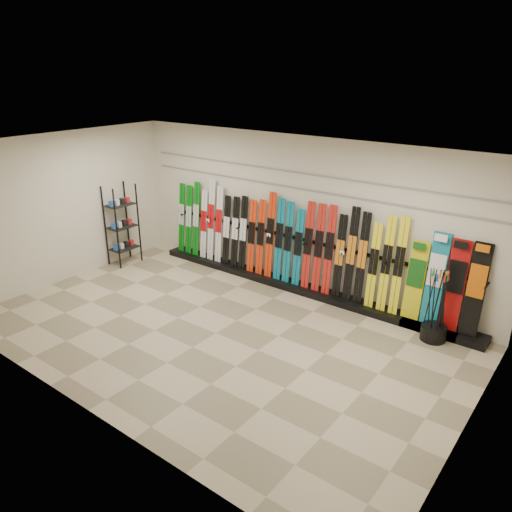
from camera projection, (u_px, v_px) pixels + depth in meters
The scene contains 13 objects.
floor at pixel (216, 333), 8.35m from camera, with size 8.00×8.00×0.00m, color #85785C.
back_wall at pixel (299, 214), 9.67m from camera, with size 8.00×8.00×0.00m, color beige.
left_wall at pixel (65, 208), 10.07m from camera, with size 5.00×5.00×0.00m, color beige.
right_wall at pixel (481, 325), 5.55m from camera, with size 5.00×5.00×0.00m, color beige.
ceiling at pixel (210, 153), 7.27m from camera, with size 8.00×8.00×0.00m, color silver.
ski_rack_base at pixel (301, 288), 9.90m from camera, with size 8.00×0.40×0.12m, color black.
skis at pixel (276, 239), 9.97m from camera, with size 5.38×0.20×1.78m.
snowboards at pixel (445, 284), 8.13m from camera, with size 1.26×0.24×1.57m.
accessory_rack at pixel (122, 225), 11.00m from camera, with size 0.40×0.60×1.79m, color black.
pole_bin at pixel (433, 333), 8.12m from camera, with size 0.41×0.41×0.25m, color black.
ski_poles at pixel (437, 306), 7.95m from camera, with size 0.36×0.34×1.18m.
slatwall_rail_0 at pixel (299, 189), 9.47m from camera, with size 7.60×0.02×0.03m, color gray.
slatwall_rail_1 at pixel (300, 173), 9.36m from camera, with size 7.60×0.02×0.03m, color gray.
Camera 1 is at (4.97, -5.42, 4.22)m, focal length 35.00 mm.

